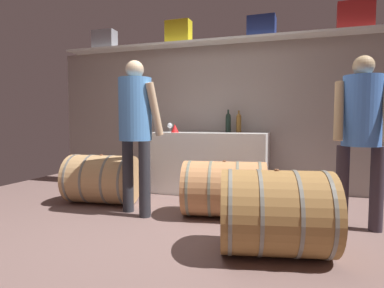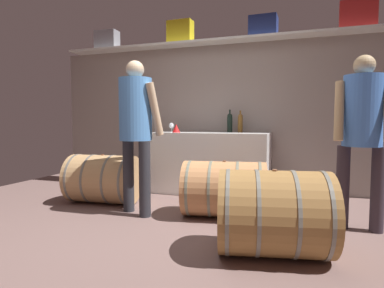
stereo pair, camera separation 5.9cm
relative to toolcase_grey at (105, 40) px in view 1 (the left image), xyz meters
name	(u,v)px [view 1 (the left image)]	position (x,y,z in m)	size (l,w,h in m)	color
ground_plane	(185,216)	(1.87, -1.42, -2.36)	(6.58, 7.39, 0.02)	#715752
back_wall_panel	(218,118)	(1.87, 0.15, -1.26)	(5.38, 0.10, 2.16)	gray
high_shelf_board	(216,42)	(1.87, 0.00, -0.17)	(4.95, 0.40, 0.03)	silver
toolcase_grey	(105,40)	(0.00, 0.00, 0.00)	(0.37, 0.21, 0.30)	gray
toolcase_yellow	(178,32)	(1.28, 0.00, 0.02)	(0.38, 0.20, 0.34)	yellow
toolcase_navy	(262,27)	(2.52, 0.00, -0.01)	(0.38, 0.28, 0.28)	navy
toolcase_red	(355,16)	(3.71, 0.00, 0.03)	(0.44, 0.24, 0.36)	red
work_cabinet	(209,163)	(1.83, -0.23, -1.91)	(1.64, 0.64, 0.87)	white
wine_bottle_dark	(228,122)	(2.07, -0.05, -1.33)	(0.08, 0.08, 0.33)	black
wine_bottle_amber	(239,123)	(2.22, -0.06, -1.34)	(0.07, 0.07, 0.31)	brown
wine_glass	(170,126)	(1.22, -0.21, -1.39)	(0.08, 0.08, 0.14)	white
red_funnel	(175,128)	(1.38, -0.41, -1.42)	(0.11, 0.11, 0.12)	red
wine_barrel_near	(102,179)	(0.71, -1.23, -2.04)	(0.89, 0.68, 0.62)	tan
wine_barrel_far	(224,189)	(2.29, -1.32, -2.04)	(0.97, 0.73, 0.61)	tan
wine_barrel_flank	(276,213)	(2.88, -2.19, -2.01)	(0.95, 0.80, 0.67)	olive
winemaker_pouring	(136,121)	(1.35, -1.53, -1.31)	(0.54, 0.48, 1.68)	#2B2C33
visitor_tasting	(362,124)	(3.60, -1.33, -1.34)	(0.50, 0.41, 1.64)	#332A33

